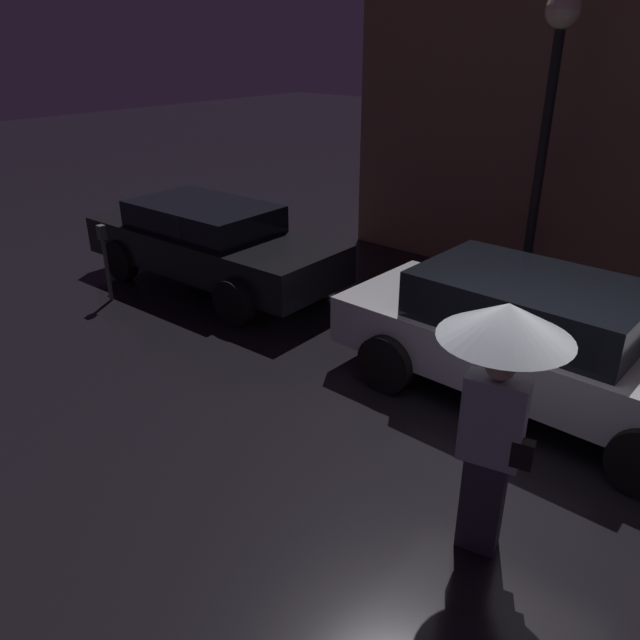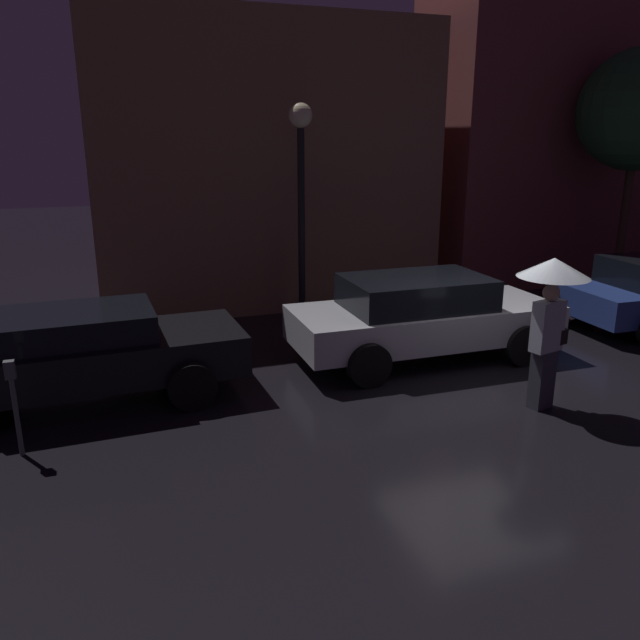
{
  "view_description": "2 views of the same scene",
  "coord_description": "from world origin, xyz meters",
  "px_view_note": "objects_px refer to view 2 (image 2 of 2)",
  "views": [
    {
      "loc": [
        1.93,
        -4.9,
        3.89
      ],
      "look_at": [
        -2.26,
        -0.02,
        0.91
      ],
      "focal_mm": 35.0,
      "sensor_mm": 36.0,
      "label": 1
    },
    {
      "loc": [
        -5.4,
        -7.83,
        3.76
      ],
      "look_at": [
        -2.55,
        0.27,
        1.23
      ],
      "focal_mm": 35.0,
      "sensor_mm": 36.0,
      "label": 2
    }
  ],
  "objects_px": {
    "parked_car_black": "(81,353)",
    "pedestrian_with_umbrella": "(551,297)",
    "parking_meter": "(14,398)",
    "street_lamp_near": "(301,167)",
    "parked_car_silver": "(422,315)"
  },
  "relations": [
    {
      "from": "parking_meter",
      "to": "street_lamp_near",
      "type": "bearing_deg",
      "value": 40.24
    },
    {
      "from": "parked_car_black",
      "to": "parking_meter",
      "type": "relative_size",
      "value": 3.78
    },
    {
      "from": "pedestrian_with_umbrella",
      "to": "street_lamp_near",
      "type": "xyz_separation_m",
      "value": [
        -1.95,
        5.15,
        1.56
      ]
    },
    {
      "from": "parked_car_black",
      "to": "pedestrian_with_umbrella",
      "type": "relative_size",
      "value": 2.12
    },
    {
      "from": "parked_car_black",
      "to": "pedestrian_with_umbrella",
      "type": "distance_m",
      "value": 6.73
    },
    {
      "from": "pedestrian_with_umbrella",
      "to": "parking_meter",
      "type": "distance_m",
      "value": 7.04
    },
    {
      "from": "parking_meter",
      "to": "parked_car_silver",
      "type": "bearing_deg",
      "value": 13.38
    },
    {
      "from": "parking_meter",
      "to": "parked_car_black",
      "type": "bearing_deg",
      "value": 64.33
    },
    {
      "from": "parked_car_silver",
      "to": "parking_meter",
      "type": "distance_m",
      "value": 6.47
    },
    {
      "from": "parked_car_black",
      "to": "pedestrian_with_umbrella",
      "type": "xyz_separation_m",
      "value": [
        6.2,
        -2.45,
        0.89
      ]
    },
    {
      "from": "pedestrian_with_umbrella",
      "to": "street_lamp_near",
      "type": "height_order",
      "value": "street_lamp_near"
    },
    {
      "from": "parked_car_silver",
      "to": "pedestrian_with_umbrella",
      "type": "bearing_deg",
      "value": -74.62
    },
    {
      "from": "parking_meter",
      "to": "street_lamp_near",
      "type": "xyz_separation_m",
      "value": [
        4.98,
        4.21,
        2.44
      ]
    },
    {
      "from": "street_lamp_near",
      "to": "parked_car_silver",
      "type": "bearing_deg",
      "value": -64.23
    },
    {
      "from": "parked_car_black",
      "to": "pedestrian_with_umbrella",
      "type": "bearing_deg",
      "value": -23.38
    }
  ]
}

